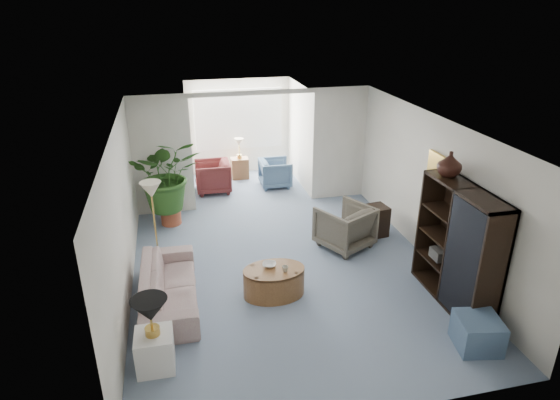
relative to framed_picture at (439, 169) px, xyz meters
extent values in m
plane|color=#8293AC|center=(-2.46, 0.10, -1.70)|extent=(6.00, 6.00, 0.00)
plane|color=#8293AC|center=(-2.46, 4.20, -1.70)|extent=(2.60, 2.60, 0.00)
cube|color=white|center=(-4.36, 3.10, -0.45)|extent=(1.20, 0.12, 2.50)
cube|color=white|center=(-0.56, 3.10, -0.45)|extent=(1.20, 0.12, 2.50)
cube|color=white|center=(-2.46, 3.10, 0.75)|extent=(2.60, 0.12, 0.10)
cube|color=white|center=(-2.46, 5.28, -0.30)|extent=(2.20, 0.02, 1.50)
cube|color=white|center=(-2.46, 5.25, -0.30)|extent=(2.20, 0.02, 1.50)
cube|color=#C4B39C|center=(0.00, 0.00, 0.00)|extent=(0.04, 0.50, 0.40)
imported|color=#B3A597|center=(-4.37, -0.24, -1.40)|extent=(0.83, 2.04, 0.59)
cube|color=white|center=(-4.57, -1.59, -1.45)|extent=(0.46, 0.46, 0.50)
cone|color=black|center=(-4.57, -1.59, -0.85)|extent=(0.44, 0.44, 0.30)
cone|color=#F6E8C4|center=(-4.56, 1.28, -0.45)|extent=(0.36, 0.36, 0.28)
cylinder|color=brown|center=(-2.81, -0.39, -1.47)|extent=(1.20, 1.20, 0.45)
imported|color=silver|center=(-2.86, -0.29, -1.22)|extent=(0.26, 0.26, 0.05)
imported|color=#BAB5A3|center=(-2.66, -0.49, -1.21)|extent=(0.12, 0.12, 0.09)
imported|color=#686152|center=(-1.22, 0.83, -1.30)|extent=(1.16, 1.17, 0.80)
cube|color=black|center=(-0.52, 1.13, -1.40)|extent=(0.54, 0.45, 0.59)
cube|color=black|center=(-0.23, -1.12, -0.79)|extent=(0.44, 1.64, 1.82)
imported|color=black|center=(-0.23, -0.62, 0.30)|extent=(0.36, 0.36, 0.37)
cube|color=slate|center=(-0.48, -2.16, -1.48)|extent=(0.63, 0.63, 0.43)
cylinder|color=#A54B30|center=(-4.29, 2.53, -1.54)|extent=(0.40, 0.40, 0.32)
imported|color=#29541C|center=(-4.29, 2.53, -0.64)|extent=(1.33, 1.16, 1.48)
imported|color=slate|center=(-1.79, 4.07, -1.37)|extent=(0.74, 0.72, 0.66)
imported|color=maroon|center=(-3.29, 4.07, -1.33)|extent=(0.82, 0.80, 0.73)
cube|color=brown|center=(-2.54, 4.82, -1.44)|extent=(0.43, 0.34, 0.52)
cube|color=black|center=(-0.28, -1.56, -1.06)|extent=(0.30, 0.26, 0.16)
cube|color=#322B27|center=(-0.28, -1.51, -0.16)|extent=(0.30, 0.26, 0.16)
cube|color=#373531|center=(-0.28, -0.84, -1.06)|extent=(0.30, 0.26, 0.16)
cube|color=#454240|center=(-0.28, -1.25, -0.61)|extent=(0.30, 0.26, 0.16)
camera|label=1|loc=(-4.14, -6.49, 2.56)|focal=30.74mm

